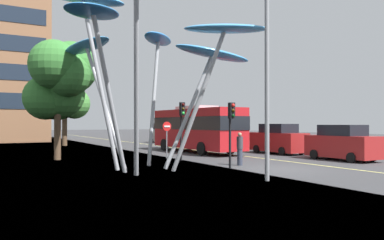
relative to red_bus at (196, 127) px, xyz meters
The scene contains 15 objects.
ground 12.07m from the red_bus, 101.91° to the right, with size 120.00×240.00×0.10m.
red_bus is the anchor object (origin of this frame).
leaf_sculpture 12.85m from the red_bus, 131.70° to the right, with size 10.58×11.86×8.85m.
traffic_light_kerb_near 11.13m from the red_bus, 110.97° to the right, with size 0.28×0.42×3.31m.
traffic_light_kerb_far 6.96m from the red_bus, 127.26° to the right, with size 0.28×0.42×3.54m.
car_parked_near 11.06m from the red_bus, 65.28° to the right, with size 2.06×4.50×2.18m.
car_parked_mid 6.32m from the red_bus, 41.80° to the right, with size 2.04×4.58×2.23m.
car_parked_far 4.44m from the red_bus, 23.47° to the left, with size 2.00×4.29×2.09m.
car_side_street 9.44m from the red_bus, 62.23° to the left, with size 2.01×4.04×2.21m.
car_far_side 15.18m from the red_bus, 74.66° to the left, with size 1.95×4.17×2.27m.
street_lamp 15.58m from the red_bus, 108.11° to the right, with size 1.81×0.44×8.81m.
tree_pavement_near 10.99m from the red_bus, behind, with size 4.49×4.99×7.47m.
tree_pavement_far 16.22m from the red_bus, 115.15° to the left, with size 3.92×4.81×7.24m.
pedestrian 9.76m from the red_bus, 105.98° to the right, with size 0.34×0.34×1.78m.
no_entry_sign 5.66m from the red_bus, 139.78° to the right, with size 0.60×0.12×2.37m.
Camera 1 is at (-13.39, -14.75, 2.28)m, focal length 36.49 mm.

